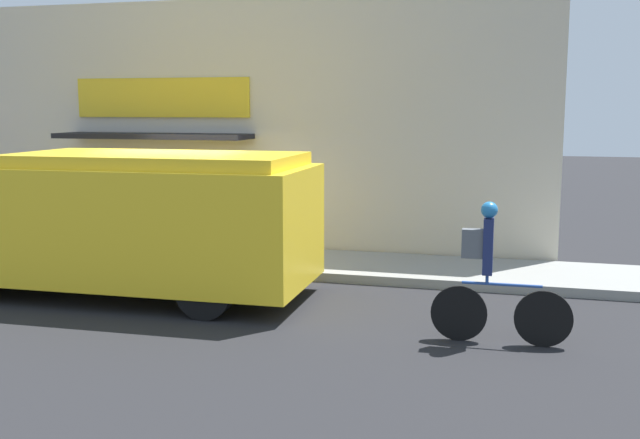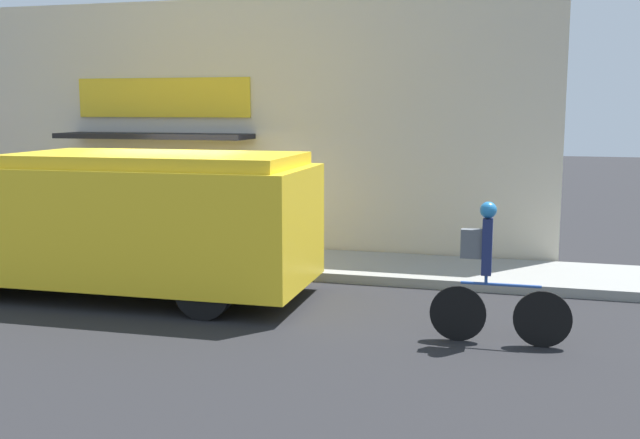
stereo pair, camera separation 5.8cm
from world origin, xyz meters
TOP-DOWN VIEW (x-y plane):
  - ground_plane at (0.00, 0.00)m, footprint 70.00×70.00m
  - sidewalk at (0.00, 1.03)m, footprint 28.00×2.05m
  - storefront at (-0.06, 2.18)m, footprint 12.90×1.11m
  - school_bus at (-0.03, -1.59)m, footprint 6.31×2.76m
  - cyclist at (5.46, -2.59)m, footprint 1.73×0.21m
  - trash_bin at (-0.12, 1.57)m, footprint 0.64×0.64m

SIDE VIEW (x-z plane):
  - ground_plane at x=0.00m, z-range 0.00..0.00m
  - sidewalk at x=0.00m, z-range 0.00..0.16m
  - trash_bin at x=-0.12m, z-range 0.16..1.13m
  - cyclist at x=5.46m, z-range -0.06..1.73m
  - school_bus at x=-0.03m, z-range 0.04..2.27m
  - storefront at x=-0.06m, z-range 0.00..5.02m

